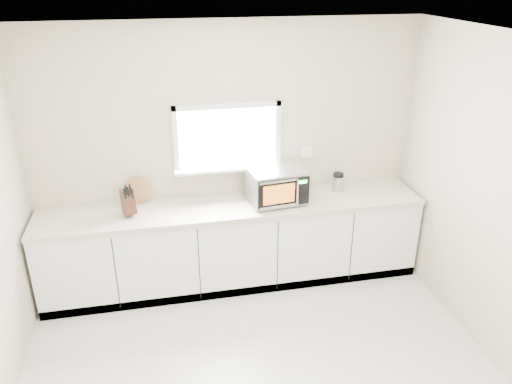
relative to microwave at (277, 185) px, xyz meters
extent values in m
cube|color=#B7AF92|center=(-0.45, 0.32, 0.24)|extent=(4.00, 0.02, 2.70)
cube|color=white|center=(-0.45, 0.30, 0.44)|extent=(1.00, 0.02, 0.60)
cube|color=white|center=(-0.45, 0.24, 0.12)|extent=(1.12, 0.16, 0.03)
cube|color=white|center=(-0.45, 0.29, 0.77)|extent=(1.10, 0.04, 0.05)
cube|color=white|center=(-0.45, 0.29, 0.12)|extent=(1.10, 0.04, 0.05)
cube|color=white|center=(-0.98, 0.29, 0.44)|extent=(0.05, 0.04, 0.70)
cube|color=white|center=(0.07, 0.29, 0.44)|extent=(0.05, 0.04, 0.70)
cube|color=white|center=(0.40, 0.31, 0.21)|extent=(0.12, 0.01, 0.12)
cube|color=white|center=(-0.45, 0.02, -0.67)|extent=(3.92, 0.60, 0.88)
cube|color=beige|center=(-0.45, 0.01, -0.21)|extent=(3.92, 0.64, 0.04)
cylinder|color=black|center=(-0.21, -0.18, -0.18)|extent=(0.03, 0.03, 0.02)
cylinder|color=black|center=(-0.25, 0.15, -0.18)|extent=(0.03, 0.03, 0.02)
cylinder|color=black|center=(0.25, -0.13, -0.18)|extent=(0.03, 0.03, 0.02)
cylinder|color=black|center=(0.21, 0.20, -0.18)|extent=(0.03, 0.03, 0.02)
cube|color=#AAACB1|center=(0.00, 0.01, 0.00)|extent=(0.60, 0.48, 0.33)
cube|color=black|center=(0.02, -0.21, 0.00)|extent=(0.53, 0.07, 0.29)
cube|color=orange|center=(-0.03, -0.22, 0.00)|extent=(0.33, 0.04, 0.20)
cylinder|color=silver|center=(0.16, -0.22, 0.00)|extent=(0.02, 0.02, 0.26)
cube|color=black|center=(0.21, -0.19, 0.00)|extent=(0.13, 0.02, 0.29)
cube|color=#19FF33|center=(0.21, -0.20, 0.10)|extent=(0.09, 0.01, 0.03)
cube|color=silver|center=(0.00, 0.01, 0.17)|extent=(0.60, 0.48, 0.01)
cube|color=#472519|center=(-1.48, 0.01, -0.05)|extent=(0.17, 0.25, 0.28)
cube|color=black|center=(-1.50, -0.05, 0.07)|extent=(0.03, 0.05, 0.10)
cube|color=black|center=(-1.47, -0.04, 0.08)|extent=(0.03, 0.05, 0.10)
cube|color=black|center=(-1.43, -0.04, 0.05)|extent=(0.03, 0.05, 0.10)
cube|color=black|center=(-1.48, -0.05, 0.10)|extent=(0.03, 0.05, 0.10)
cube|color=black|center=(-1.44, -0.04, 0.10)|extent=(0.03, 0.05, 0.10)
cylinder|color=#B17D44|center=(-1.39, 0.26, -0.05)|extent=(0.28, 0.07, 0.28)
cylinder|color=#AAACB1|center=(0.71, 0.14, -0.11)|extent=(0.14, 0.14, 0.16)
cylinder|color=black|center=(0.71, 0.14, 0.00)|extent=(0.13, 0.13, 0.04)
camera|label=1|loc=(-1.16, -4.51, 2.02)|focal=35.00mm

